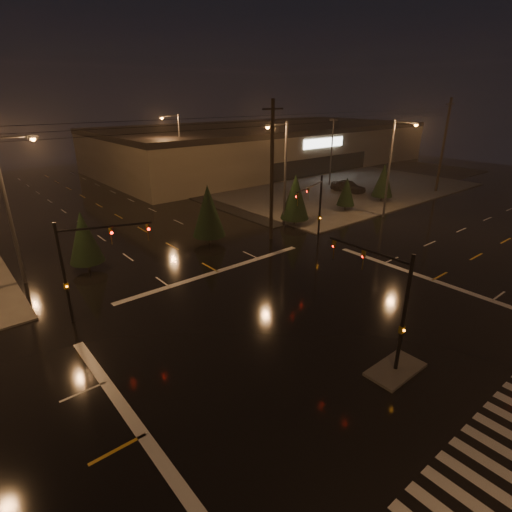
% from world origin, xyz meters
% --- Properties ---
extents(ground, '(140.00, 140.00, 0.00)m').
position_xyz_m(ground, '(0.00, 0.00, 0.00)').
color(ground, black).
rests_on(ground, ground).
extents(sidewalk_ne, '(36.00, 36.00, 0.12)m').
position_xyz_m(sidewalk_ne, '(30.00, 30.00, 0.06)').
color(sidewalk_ne, '#44413C').
rests_on(sidewalk_ne, ground).
extents(median_island, '(3.00, 1.60, 0.15)m').
position_xyz_m(median_island, '(0.00, -4.00, 0.07)').
color(median_island, '#44413C').
rests_on(median_island, ground).
extents(crosswalk, '(15.00, 2.60, 0.01)m').
position_xyz_m(crosswalk, '(0.00, -9.00, 0.01)').
color(crosswalk, beige).
rests_on(crosswalk, ground).
extents(stop_bar_far, '(16.00, 0.50, 0.01)m').
position_xyz_m(stop_bar_far, '(0.00, 11.00, 0.01)').
color(stop_bar_far, beige).
rests_on(stop_bar_far, ground).
extents(parking_lot, '(50.00, 24.00, 0.08)m').
position_xyz_m(parking_lot, '(35.00, 28.00, 0.04)').
color(parking_lot, black).
rests_on(parking_lot, ground).
extents(retail_building, '(60.20, 28.30, 7.20)m').
position_xyz_m(retail_building, '(35.00, 45.99, 3.84)').
color(retail_building, '#6B624C').
rests_on(retail_building, ground).
extents(signal_mast_median, '(0.25, 4.59, 6.00)m').
position_xyz_m(signal_mast_median, '(0.00, -3.07, 3.75)').
color(signal_mast_median, black).
rests_on(signal_mast_median, ground).
extents(signal_mast_ne, '(4.84, 1.86, 6.00)m').
position_xyz_m(signal_mast_ne, '(9.50, 10.14, 3.79)').
color(signal_mast_ne, black).
rests_on(signal_mast_ne, ground).
extents(signal_mast_nw, '(4.84, 1.86, 6.00)m').
position_xyz_m(signal_mast_nw, '(-9.50, 10.14, 3.79)').
color(signal_mast_nw, black).
rests_on(signal_mast_nw, ground).
extents(streetlight_1, '(2.77, 0.32, 10.00)m').
position_xyz_m(streetlight_1, '(-11.18, 18.00, 5.80)').
color(streetlight_1, '#38383A').
rests_on(streetlight_1, ground).
extents(streetlight_3, '(2.77, 0.32, 10.00)m').
position_xyz_m(streetlight_3, '(11.18, 16.00, 5.80)').
color(streetlight_3, '#38383A').
rests_on(streetlight_3, ground).
extents(streetlight_4, '(2.77, 0.32, 10.00)m').
position_xyz_m(streetlight_4, '(11.18, 36.00, 5.80)').
color(streetlight_4, '#38383A').
rests_on(streetlight_4, ground).
extents(streetlight_6, '(0.32, 2.77, 10.00)m').
position_xyz_m(streetlight_6, '(22.00, 11.18, 5.80)').
color(streetlight_6, '#38383A').
rests_on(streetlight_6, ground).
extents(utility_pole_1, '(2.20, 0.32, 12.00)m').
position_xyz_m(utility_pole_1, '(8.00, 14.00, 6.13)').
color(utility_pole_1, black).
rests_on(utility_pole_1, ground).
extents(utility_pole_2, '(2.20, 0.32, 12.00)m').
position_xyz_m(utility_pole_2, '(38.00, 14.00, 6.13)').
color(utility_pole_2, black).
rests_on(utility_pole_2, ground).
extents(conifer_0, '(2.85, 2.85, 5.15)m').
position_xyz_m(conifer_0, '(12.59, 15.61, 2.92)').
color(conifer_0, black).
rests_on(conifer_0, ground).
extents(conifer_1, '(2.01, 2.01, 3.84)m').
position_xyz_m(conifer_1, '(20.73, 15.68, 2.26)').
color(conifer_1, black).
rests_on(conifer_1, ground).
extents(conifer_2, '(2.53, 2.53, 4.65)m').
position_xyz_m(conifer_2, '(27.61, 15.60, 2.67)').
color(conifer_2, black).
rests_on(conifer_2, ground).
extents(conifer_3, '(2.48, 2.48, 4.58)m').
position_xyz_m(conifer_3, '(-7.29, 17.39, 2.64)').
color(conifer_3, black).
rests_on(conifer_3, ground).
extents(conifer_4, '(2.88, 2.88, 5.20)m').
position_xyz_m(conifer_4, '(3.03, 16.64, 2.95)').
color(conifer_4, black).
rests_on(conifer_4, ground).
extents(car_parked, '(2.49, 4.97, 1.63)m').
position_xyz_m(car_parked, '(28.57, 21.49, 0.81)').
color(car_parked, black).
rests_on(car_parked, ground).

